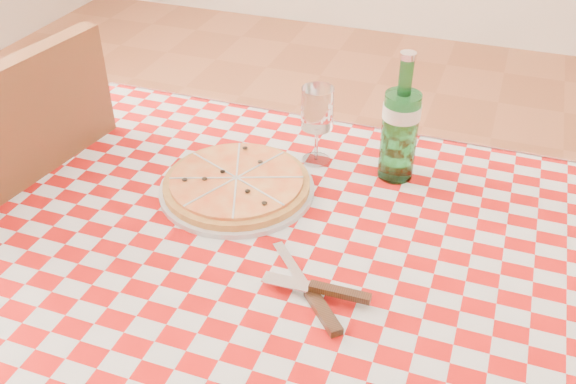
{
  "coord_description": "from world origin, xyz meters",
  "views": [
    {
      "loc": [
        0.3,
        -0.83,
        1.48
      ],
      "look_at": [
        -0.02,
        0.06,
        0.82
      ],
      "focal_mm": 40.0,
      "sensor_mm": 36.0,
      "label": 1
    }
  ],
  "objects_px": {
    "dining_table": "(287,281)",
    "water_bottle": "(401,117)",
    "chair_far": "(18,229)",
    "wine_glass": "(317,126)",
    "pizza_plate": "(237,183)"
  },
  "relations": [
    {
      "from": "chair_far",
      "to": "wine_glass",
      "type": "height_order",
      "value": "chair_far"
    },
    {
      "from": "dining_table",
      "to": "water_bottle",
      "type": "xyz_separation_m",
      "value": [
        0.14,
        0.27,
        0.23
      ]
    },
    {
      "from": "pizza_plate",
      "to": "chair_far",
      "type": "bearing_deg",
      "value": -172.28
    },
    {
      "from": "dining_table",
      "to": "water_bottle",
      "type": "bearing_deg",
      "value": 63.51
    },
    {
      "from": "dining_table",
      "to": "wine_glass",
      "type": "distance_m",
      "value": 0.33
    },
    {
      "from": "dining_table",
      "to": "pizza_plate",
      "type": "xyz_separation_m",
      "value": [
        -0.14,
        0.11,
        0.12
      ]
    },
    {
      "from": "chair_far",
      "to": "wine_glass",
      "type": "relative_size",
      "value": 5.99
    },
    {
      "from": "chair_far",
      "to": "pizza_plate",
      "type": "relative_size",
      "value": 3.29
    },
    {
      "from": "pizza_plate",
      "to": "wine_glass",
      "type": "relative_size",
      "value": 1.82
    },
    {
      "from": "dining_table",
      "to": "water_bottle",
      "type": "height_order",
      "value": "water_bottle"
    },
    {
      "from": "chair_far",
      "to": "water_bottle",
      "type": "distance_m",
      "value": 0.89
    },
    {
      "from": "dining_table",
      "to": "pizza_plate",
      "type": "bearing_deg",
      "value": 142.89
    },
    {
      "from": "water_bottle",
      "to": "chair_far",
      "type": "bearing_deg",
      "value": -163.8
    },
    {
      "from": "pizza_plate",
      "to": "wine_glass",
      "type": "bearing_deg",
      "value": 55.18
    },
    {
      "from": "dining_table",
      "to": "water_bottle",
      "type": "relative_size",
      "value": 4.52
    }
  ]
}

